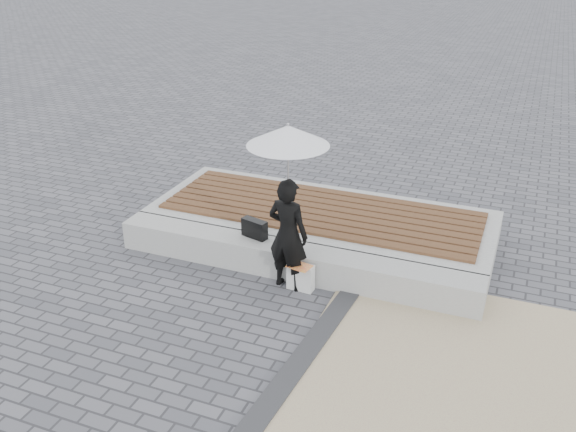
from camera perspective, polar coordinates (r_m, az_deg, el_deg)
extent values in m
plane|color=#515056|center=(7.29, -4.40, -11.12)|extent=(80.00, 80.00, 0.00)
cube|color=#2D2D2F|center=(6.68, -0.34, -14.82)|extent=(0.61, 5.20, 0.04)
cube|color=#A0A19B|center=(8.41, 0.31, -4.03)|extent=(5.00, 0.45, 0.40)
cube|color=#ABABA6|center=(9.41, 3.00, -0.70)|extent=(5.00, 2.00, 0.40)
imported|color=black|center=(7.88, 0.00, -1.67)|extent=(0.59, 0.43, 1.49)
cylinder|color=#A6A6AB|center=(7.60, 0.00, 2.88)|extent=(0.02, 0.02, 0.98)
cone|color=silver|center=(7.39, 0.00, 7.27)|extent=(0.98, 0.98, 0.24)
sphere|color=#A6A6AB|center=(7.35, 0.00, 8.28)|extent=(0.03, 0.03, 0.03)
cube|color=black|center=(8.53, -3.03, -1.14)|extent=(0.39, 0.22, 0.26)
cube|color=beige|center=(8.09, 1.15, -5.51)|extent=(0.35, 0.16, 0.36)
cube|color=red|center=(7.95, 1.03, -4.55)|extent=(0.32, 0.26, 0.01)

